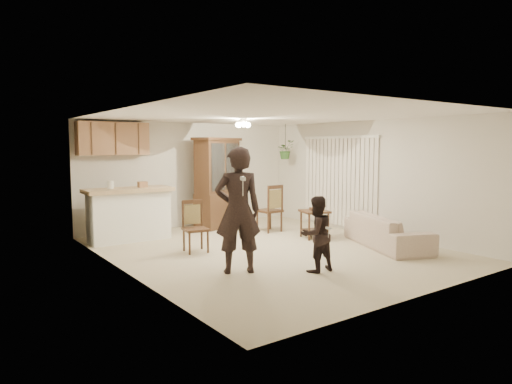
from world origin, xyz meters
TOP-DOWN VIEW (x-y plane):
  - floor at (0.00, 0.00)m, footprint 6.50×6.50m
  - ceiling at (0.00, 0.00)m, footprint 5.50×6.50m
  - wall_back at (0.00, 3.25)m, footprint 5.50×0.02m
  - wall_front at (0.00, -3.25)m, footprint 5.50×0.02m
  - wall_left at (-2.75, 0.00)m, footprint 0.02×6.50m
  - wall_right at (2.75, 0.00)m, footprint 0.02×6.50m
  - breakfast_bar at (-1.85, 2.35)m, footprint 1.60×0.55m
  - bar_top at (-1.85, 2.35)m, footprint 1.75×0.70m
  - upper_cabinets at (-1.90, 3.07)m, footprint 1.50×0.34m
  - vertical_blinds at (2.71, 0.90)m, footprint 0.06×2.30m
  - ceiling_fixture at (0.20, 1.20)m, footprint 0.36×0.36m
  - hanging_plant at (2.30, 2.40)m, footprint 0.43×0.37m
  - plant_cord at (2.30, 2.40)m, footprint 0.01×0.01m
  - sofa at (2.00, -1.09)m, footprint 1.39×2.01m
  - adult at (-1.34, -0.94)m, footprint 0.77×0.66m
  - child at (-0.33, -1.59)m, footprint 0.67×0.53m
  - china_hutch at (0.47, 2.71)m, footprint 1.45×1.01m
  - side_table at (1.43, 0.34)m, footprint 0.68×0.68m
  - chair_bar at (-1.22, 0.66)m, footprint 0.48×0.48m
  - chair_hutch_left at (-1.34, 2.92)m, footprint 0.57×0.57m
  - chair_hutch_right at (1.12, 1.51)m, footprint 0.50×0.50m
  - controller_adult at (-1.52, -1.35)m, footprint 0.11×0.17m
  - controller_child at (-0.34, -1.87)m, footprint 0.03×0.10m

SIDE VIEW (x-z plane):
  - floor at x=0.00m, z-range 0.00..0.00m
  - chair_hutch_left at x=-1.34m, z-range -0.20..0.72m
  - chair_bar at x=-1.22m, z-range -0.21..0.74m
  - chair_hutch_right at x=1.12m, z-range -0.23..0.84m
  - side_table at x=1.43m, z-range -0.02..0.64m
  - sofa at x=2.00m, z-range 0.00..0.73m
  - breakfast_bar at x=-1.85m, z-range 0.00..1.00m
  - child at x=-0.33m, z-range 0.00..1.35m
  - controller_child at x=-0.34m, z-range 0.71..0.74m
  - adult at x=-1.34m, z-range 0.00..1.80m
  - bar_top at x=-1.85m, z-range 1.01..1.09m
  - china_hutch at x=0.47m, z-range -0.01..2.13m
  - vertical_blinds at x=2.71m, z-range 0.05..2.15m
  - wall_back at x=0.00m, z-range 0.00..2.50m
  - wall_front at x=0.00m, z-range 0.00..2.50m
  - wall_left at x=-2.75m, z-range 0.00..2.50m
  - wall_right at x=2.75m, z-range 0.00..2.50m
  - controller_adult at x=-1.52m, z-range 1.45..1.51m
  - hanging_plant at x=2.30m, z-range 1.61..2.09m
  - upper_cabinets at x=-1.90m, z-range 1.75..2.45m
  - plant_cord at x=2.30m, z-range 1.85..2.50m
  - ceiling_fixture at x=0.20m, z-range 2.30..2.50m
  - ceiling at x=0.00m, z-range 2.49..2.51m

